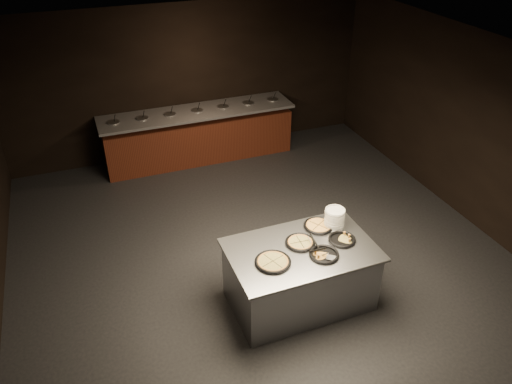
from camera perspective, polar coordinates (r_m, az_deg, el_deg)
room at (r=6.37m, az=1.46°, el=1.37°), size 7.02×8.02×2.92m
salad_bar at (r=9.84m, az=-6.53°, el=6.16°), size 3.70×0.83×1.18m
serving_counter at (r=6.47m, az=5.02°, el=-9.57°), size 1.82×1.17×0.87m
plate_stack at (r=6.53m, az=8.97°, el=-2.97°), size 0.26×0.26×0.26m
pan_veggie_whole at (r=5.93m, az=1.94°, el=-7.96°), size 0.43×0.43×0.04m
pan_cheese_whole at (r=6.24m, az=5.07°, el=-5.76°), size 0.38×0.38×0.04m
pan_cheese_slices_a at (r=6.55m, az=7.15°, el=-3.83°), size 0.39×0.39×0.04m
pan_cheese_slices_b at (r=6.09m, az=7.79°, el=-7.07°), size 0.36×0.36×0.04m
pan_veggie_slices at (r=6.36m, az=9.80°, el=-5.35°), size 0.34×0.34×0.04m
server_left at (r=6.20m, az=6.38°, el=-5.51°), size 0.12×0.30×0.15m
server_right at (r=6.02m, az=7.52°, el=-6.83°), size 0.29×0.25×0.17m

